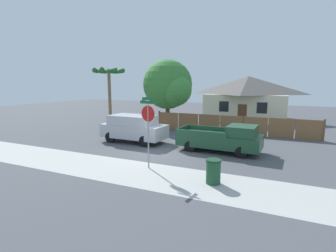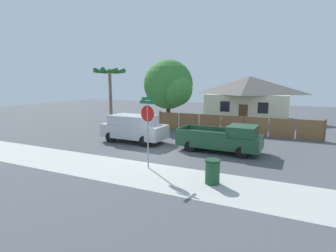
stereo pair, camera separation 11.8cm
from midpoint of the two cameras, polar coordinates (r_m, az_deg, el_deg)
name	(u,v)px [view 2 (the right image)]	position (r m, az deg, el deg)	size (l,w,h in m)	color
ground_plane	(158,153)	(15.95, -1.93, -5.83)	(80.00, 80.00, 0.00)	#4C4F54
sidewalk_strip	(124,170)	(12.99, -9.28, -9.52)	(36.00, 3.20, 0.01)	#B2B2AD
wooden_fence	(232,125)	(22.28, 13.88, 0.25)	(13.44, 0.12, 1.61)	brown
house	(249,97)	(31.54, 17.29, 6.00)	(9.20, 7.54, 4.93)	beige
oak_tree	(170,86)	(24.57, 0.56, 8.78)	(4.82, 4.59, 6.33)	brown
palm_tree	(110,77)	(24.92, -12.42, 10.45)	(2.72, 2.93, 5.53)	brown
red_suv	(134,128)	(18.74, -7.21, -0.36)	(4.65, 2.18, 1.93)	#B7B7BC
orange_pickup	(223,139)	(16.32, 12.05, -2.71)	(5.06, 2.20, 1.71)	#1E472D
stop_sign	(148,120)	(12.70, -4.18, 1.37)	(0.93, 0.84, 3.52)	gray
trash_bin	(212,172)	(11.25, 9.95, -9.73)	(0.65, 0.65, 1.04)	#1E4C2D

